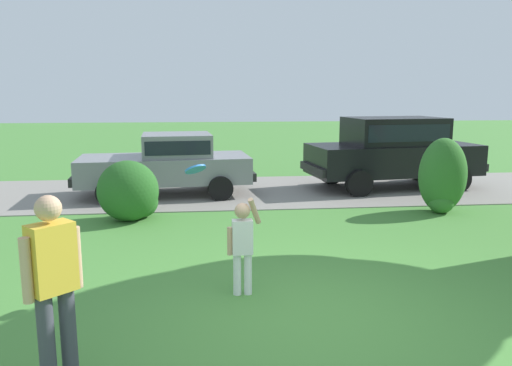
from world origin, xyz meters
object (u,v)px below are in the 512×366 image
parked_sedan (169,162)px  parked_suv (393,149)px  adult_onlooker (54,283)px  frisbee (195,169)px  child_thrower (242,241)px

parked_sedan → parked_suv: size_ratio=0.93×
parked_suv → adult_onlooker: (-6.40, -8.88, -0.09)m
parked_suv → frisbee: (-5.22, -6.65, 0.53)m
parked_sedan → parked_suv: bearing=3.3°
child_thrower → frisbee: (-0.58, 0.30, 0.89)m
frisbee → adult_onlooker: (-1.18, -2.23, -0.62)m
parked_sedan → adult_onlooker: bearing=-92.7°
child_thrower → adult_onlooker: adult_onlooker is taller
parked_suv → frisbee: parked_suv is taller
parked_suv → frisbee: bearing=-128.1°
child_thrower → adult_onlooker: size_ratio=0.74×
parked_suv → frisbee: 8.47m
parked_suv → adult_onlooker: bearing=-125.8°
parked_sedan → child_thrower: (1.36, -6.61, -0.13)m
parked_sedan → frisbee: (0.78, -6.31, 0.76)m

